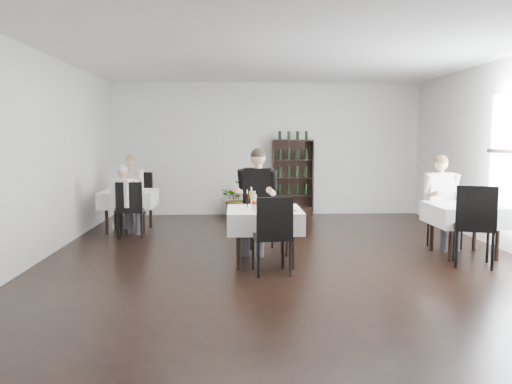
% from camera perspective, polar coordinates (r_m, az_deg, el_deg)
% --- Properties ---
extents(room_shell, '(9.00, 9.00, 9.00)m').
position_cam_1_polar(room_shell, '(6.93, 3.43, 4.07)').
color(room_shell, black).
rests_on(room_shell, ground).
extents(wine_shelf, '(0.90, 0.28, 1.75)m').
position_cam_1_polar(wine_shelf, '(11.32, 4.20, 1.57)').
color(wine_shelf, black).
rests_on(wine_shelf, ground).
extents(main_table, '(1.03, 1.03, 0.77)m').
position_cam_1_polar(main_table, '(7.00, 0.94, -3.14)').
color(main_table, black).
rests_on(main_table, ground).
extents(left_table, '(0.98, 0.98, 0.77)m').
position_cam_1_polar(left_table, '(9.67, -14.31, -0.74)').
color(left_table, black).
rests_on(left_table, ground).
extents(right_table, '(0.98, 0.98, 0.77)m').
position_cam_1_polar(right_table, '(8.04, 22.69, -2.41)').
color(right_table, black).
rests_on(right_table, ground).
extents(potted_tree, '(0.78, 0.69, 0.82)m').
position_cam_1_polar(potted_tree, '(11.17, -2.13, -0.72)').
color(potted_tree, '#20511B').
rests_on(potted_tree, ground).
extents(main_chair_far, '(0.54, 0.54, 0.93)m').
position_cam_1_polar(main_chair_far, '(7.76, 0.96, -2.91)').
color(main_chair_far, black).
rests_on(main_chair_far, ground).
extents(main_chair_near, '(0.53, 0.53, 1.02)m').
position_cam_1_polar(main_chair_near, '(6.39, 1.91, -4.38)').
color(main_chair_near, black).
rests_on(main_chair_near, ground).
extents(left_chair_far, '(0.61, 0.61, 1.07)m').
position_cam_1_polar(left_chair_far, '(10.24, -13.30, -0.39)').
color(left_chair_far, black).
rests_on(left_chair_far, ground).
extents(left_chair_near, '(0.47, 0.48, 1.00)m').
position_cam_1_polar(left_chair_near, '(9.05, -14.17, -1.53)').
color(left_chair_near, black).
rests_on(left_chair_near, ground).
extents(right_chair_far, '(0.51, 0.51, 0.90)m').
position_cam_1_polar(right_chair_far, '(8.58, 20.50, -2.51)').
color(right_chair_far, black).
rests_on(right_chair_far, ground).
extents(right_chair_near, '(0.66, 0.66, 1.13)m').
position_cam_1_polar(right_chair_near, '(7.38, 23.70, -3.00)').
color(right_chair_near, black).
rests_on(right_chair_near, ground).
extents(diner_main, '(0.67, 0.71, 1.60)m').
position_cam_1_polar(diner_main, '(7.63, 0.13, -0.01)').
color(diner_main, '#3A3A41').
rests_on(diner_main, ground).
extents(diner_left_far, '(0.62, 0.66, 1.42)m').
position_cam_1_polar(diner_left_far, '(10.23, -14.21, 0.78)').
color(diner_left_far, '#3A3A41').
rests_on(diner_left_far, ground).
extents(diner_left_near, '(0.58, 0.61, 1.30)m').
position_cam_1_polar(diner_left_near, '(9.10, -14.75, -0.33)').
color(diner_left_near, '#3A3A41').
rests_on(diner_left_near, ground).
extents(diner_right_far, '(0.59, 0.61, 1.49)m').
position_cam_1_polar(diner_right_far, '(8.46, 20.50, -0.25)').
color(diner_right_far, '#3A3A41').
rests_on(diner_right_far, ground).
extents(plate_far, '(0.29, 0.29, 0.09)m').
position_cam_1_polar(plate_far, '(7.15, 1.43, -1.57)').
color(plate_far, white).
rests_on(plate_far, main_table).
extents(plate_near, '(0.32, 0.32, 0.09)m').
position_cam_1_polar(plate_near, '(6.77, 0.94, -2.01)').
color(plate_near, white).
rests_on(plate_near, main_table).
extents(pilsner_dark, '(0.06, 0.06, 0.27)m').
position_cam_1_polar(pilsner_dark, '(6.90, -1.00, -1.08)').
color(pilsner_dark, black).
rests_on(pilsner_dark, main_table).
extents(pilsner_lager, '(0.07, 0.07, 0.30)m').
position_cam_1_polar(pilsner_lager, '(7.04, -0.53, -0.85)').
color(pilsner_lager, gold).
rests_on(pilsner_lager, main_table).
extents(coke_bottle, '(0.06, 0.06, 0.25)m').
position_cam_1_polar(coke_bottle, '(6.97, -0.16, -1.11)').
color(coke_bottle, silver).
rests_on(coke_bottle, main_table).
extents(napkin_cutlery, '(0.22, 0.20, 0.02)m').
position_cam_1_polar(napkin_cutlery, '(6.80, 3.74, -2.10)').
color(napkin_cutlery, black).
rests_on(napkin_cutlery, main_table).
extents(pepper_mill, '(0.05, 0.05, 0.10)m').
position_cam_1_polar(pepper_mill, '(8.01, 23.49, -1.02)').
color(pepper_mill, black).
rests_on(pepper_mill, right_table).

